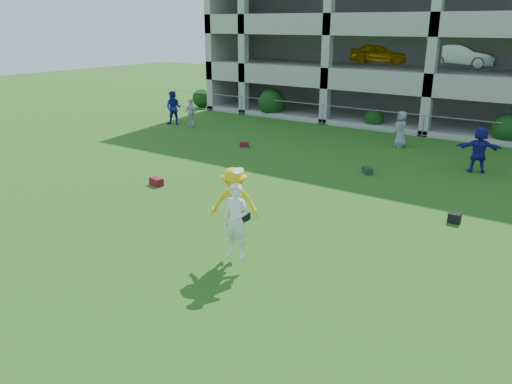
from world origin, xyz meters
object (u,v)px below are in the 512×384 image
Objects in this scene: crate_d at (454,218)px; parking_garage at (475,19)px; bystander_a at (174,108)px; bystander_d at (479,149)px; bystander_b at (191,113)px; bystander_c at (401,129)px; frisbee_contest at (235,208)px.

parking_garage is at bearing 102.81° from crate_d.
bystander_a reaches higher than bystander_d.
bystander_b is 18.90m from parking_garage.
parking_garage is (0.20, 11.61, 5.14)m from bystander_c.
bystander_a reaches higher than bystander_c.
frisbee_contest is at bearing 54.58° from bystander_d.
bystander_a is 19.77m from parking_garage.
bystander_c is 0.82× the size of frisbee_contest.
bystander_a is at bearing -126.43° from bystander_c.
frisbee_contest is at bearing -123.96° from crate_d.
bystander_c is 0.93× the size of bystander_d.
frisbee_contest is 0.07× the size of parking_garage.
bystander_b is 17.95m from crate_d.
bystander_c is 9.88m from crate_d.
crate_d is at bearing 56.04° from frisbee_contest.
crate_d is at bearing 76.23° from bystander_d.
crate_d is at bearing -17.02° from bystander_c.
bystander_a is 17.10m from bystander_d.
parking_garage reaches higher than bystander_c.
bystander_a is 18.49m from frisbee_contest.
frisbee_contest is (12.73, -12.48, 0.64)m from bystander_b.
bystander_d is at bearing 74.90° from frisbee_contest.
frisbee_contest reaches higher than bystander_d.
crate_d is (0.70, -6.13, -0.79)m from bystander_d.
frisbee_contest is (-3.23, -11.98, 0.49)m from bystander_d.
bystander_a is 1.25× the size of bystander_b.
bystander_d is 5.37× the size of crate_d.
bystander_a is 5.64× the size of crate_d.
parking_garage reaches higher than frisbee_contest.
frisbee_contest is (0.86, -14.45, 0.55)m from bystander_c.
bystander_b is 0.84× the size of bystander_d.
frisbee_contest is at bearing -88.54° from parking_garage.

